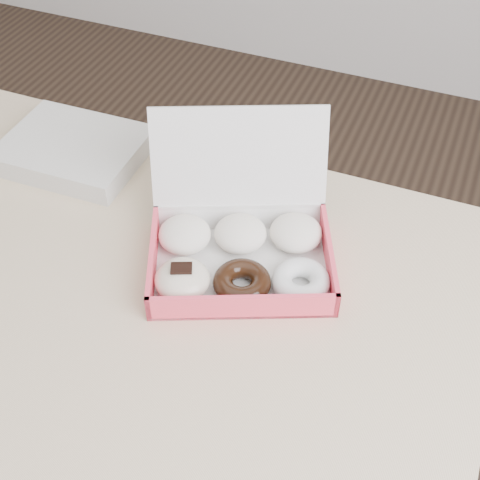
% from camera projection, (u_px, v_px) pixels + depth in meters
% --- Properties ---
extents(table, '(1.20, 0.80, 0.75)m').
position_uv_depth(table, '(84.00, 316.00, 1.05)').
color(table, tan).
rests_on(table, ground).
extents(donut_box, '(0.35, 0.34, 0.19)m').
position_uv_depth(donut_box, '(239.00, 246.00, 1.00)').
color(donut_box, silver).
rests_on(donut_box, table).
extents(newspapers, '(0.25, 0.20, 0.04)m').
position_uv_depth(newspapers, '(74.00, 150.00, 1.20)').
color(newspapers, white).
rests_on(newspapers, table).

